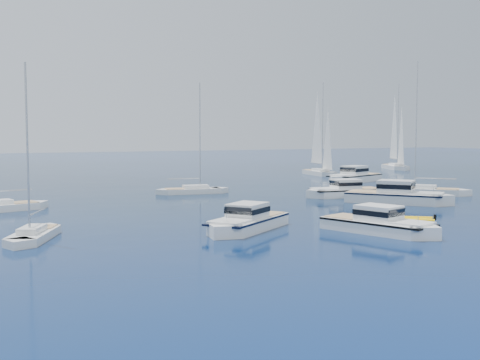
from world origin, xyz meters
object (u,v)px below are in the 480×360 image
object	(u,v)px
motor_cruiser_right	(398,203)
tender_yellow	(408,223)
sailboat_fore	(34,239)
motor_cruiser_near	(381,233)

from	to	relation	value
motor_cruiser_right	tender_yellow	bearing A→B (deg)	13.72
sailboat_fore	tender_yellow	bearing A→B (deg)	-166.91
motor_cruiser_right	sailboat_fore	world-z (taller)	sailboat_fore
motor_cruiser_near	sailboat_fore	world-z (taller)	sailboat_fore
motor_cruiser_right	sailboat_fore	bearing A→B (deg)	-29.90
sailboat_fore	motor_cruiser_right	bearing A→B (deg)	-147.36
motor_cruiser_near	sailboat_fore	bearing A→B (deg)	-38.71
motor_cruiser_near	motor_cruiser_right	world-z (taller)	motor_cruiser_right
motor_cruiser_right	sailboat_fore	distance (m)	36.53
sailboat_fore	tender_yellow	xyz separation A→B (m)	(27.64, -5.81, 0.00)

